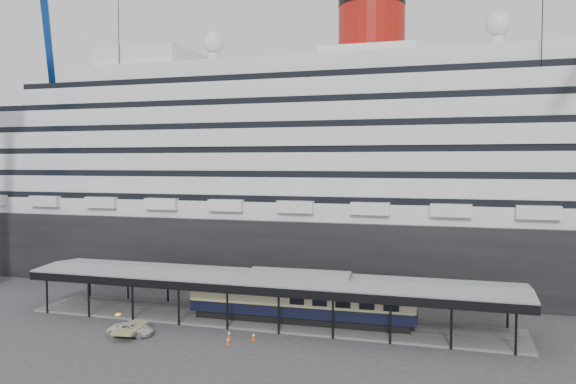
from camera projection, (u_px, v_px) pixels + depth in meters
ground at (250, 334)px, 58.62m from camera, size 200.00×200.00×0.00m
cruise_ship at (320, 160)px, 88.30m from camera, size 130.00×30.00×43.90m
platform_canopy at (265, 300)px, 63.28m from camera, size 56.00×9.18×5.30m
port_truck at (131, 329)px, 58.05m from camera, size 4.89×2.73×1.29m
pullman_carriage at (301, 298)px, 62.08m from camera, size 25.26×3.71×24.75m
traffic_cone_left at (229, 334)px, 57.31m from camera, size 0.55×0.55×0.81m
traffic_cone_mid at (228, 341)px, 55.24m from camera, size 0.48×0.48×0.77m
traffic_cone_right at (254, 336)px, 56.59m from camera, size 0.56×0.56×0.84m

